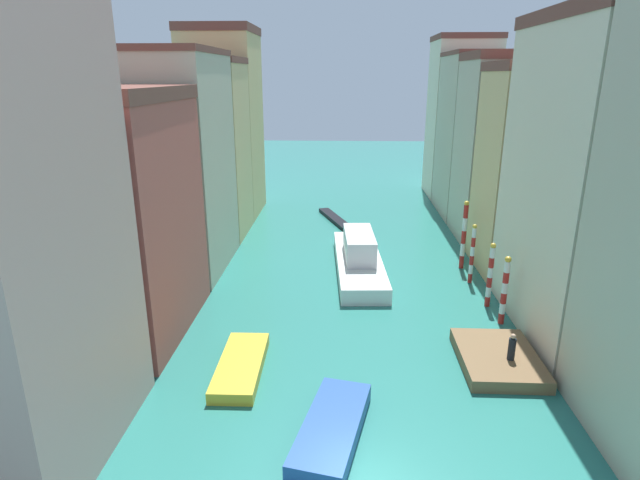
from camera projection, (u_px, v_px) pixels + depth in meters
name	position (u px, v px, depth m)	size (l,w,h in m)	color
ground_plane	(351.00, 257.00, 41.87)	(154.00, 154.00, 0.00)	#28756B
building_left_1	(117.00, 216.00, 28.13)	(7.07, 10.31, 13.61)	#B25147
building_left_2	(175.00, 163.00, 37.64)	(7.07, 9.97, 15.94)	#BCB299
building_left_3	(206.00, 149.00, 46.01)	(7.07, 7.27, 15.60)	#DBB77A
building_left_4	(224.00, 123.00, 52.90)	(7.07, 8.31, 18.74)	#DBB77A
building_right_1	(598.00, 180.00, 27.74)	(7.07, 11.93, 17.42)	beige
building_right_2	(533.00, 170.00, 37.33)	(7.07, 7.15, 15.06)	#DBB77A
building_right_3	(502.00, 149.00, 44.67)	(7.07, 7.87, 16.00)	#BCB299
building_right_4	(477.00, 135.00, 53.04)	(7.07, 9.68, 16.36)	#BCB299
building_right_5	(460.00, 118.00, 61.13)	(7.07, 7.66, 18.46)	beige
waterfront_dock	(498.00, 359.00, 26.31)	(3.86, 5.29, 0.64)	brown
person_on_dock	(512.00, 348.00, 25.45)	(0.36, 0.36, 1.40)	black
mooring_pole_0	(505.00, 290.00, 30.09)	(0.38, 0.38, 4.24)	red
mooring_pole_1	(490.00, 274.00, 32.40)	(0.35, 0.35, 4.26)	red
mooring_pole_2	(472.00, 253.00, 36.13)	(0.32, 0.32, 4.32)	red
mooring_pole_3	(464.00, 234.00, 38.74)	(0.37, 0.37, 5.29)	red
mooring_pole_4	(464.00, 235.00, 40.52)	(0.31, 0.31, 4.07)	red
vaporetto_white	(359.00, 258.00, 38.74)	(3.96, 12.89, 2.95)	white
gondola_black	(337.00, 221.00, 51.58)	(4.15, 9.18, 0.36)	black
motorboat_0	(241.00, 366.00, 25.69)	(2.19, 5.78, 0.61)	gold
motorboat_1	(332.00, 429.00, 21.00)	(3.43, 6.26, 0.79)	#234C93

